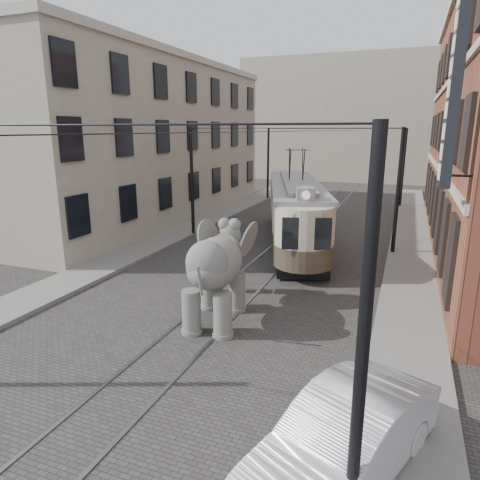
% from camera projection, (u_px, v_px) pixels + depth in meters
% --- Properties ---
extents(ground, '(120.00, 120.00, 0.00)m').
position_uv_depth(ground, '(249.00, 280.00, 17.27)').
color(ground, '#3E3C3A').
extents(tram_rails, '(1.54, 80.00, 0.02)m').
position_uv_depth(tram_rails, '(249.00, 280.00, 17.27)').
color(tram_rails, slate).
rests_on(tram_rails, ground).
extents(sidewalk_right, '(2.00, 60.00, 0.15)m').
position_uv_depth(sidewalk_right, '(409.00, 299.00, 15.15)').
color(sidewalk_right, slate).
rests_on(sidewalk_right, ground).
extents(sidewalk_left, '(2.00, 60.00, 0.15)m').
position_uv_depth(sidewalk_left, '(115.00, 261.00, 19.53)').
color(sidewalk_left, slate).
rests_on(sidewalk_left, ground).
extents(stucco_building, '(7.00, 24.00, 10.00)m').
position_uv_depth(stucco_building, '(147.00, 143.00, 28.90)').
color(stucco_building, gray).
rests_on(stucco_building, ground).
extents(distant_block, '(28.00, 10.00, 14.00)m').
position_uv_depth(distant_block, '(363.00, 120.00, 51.65)').
color(distant_block, gray).
rests_on(distant_block, ground).
extents(catenary, '(11.00, 30.20, 6.00)m').
position_uv_depth(catenary, '(281.00, 190.00, 21.11)').
color(catenary, black).
rests_on(catenary, ground).
extents(tram, '(6.20, 12.59, 4.92)m').
position_uv_depth(tram, '(295.00, 197.00, 22.48)').
color(tram, '#C3B49E').
rests_on(tram, ground).
extents(elephant, '(3.40, 5.22, 2.98)m').
position_uv_depth(elephant, '(215.00, 276.00, 13.27)').
color(elephant, '#615F5A').
rests_on(elephant, ground).
extents(parked_car, '(3.21, 4.84, 1.51)m').
position_uv_depth(parked_car, '(344.00, 440.00, 7.33)').
color(parked_car, silver).
rests_on(parked_car, ground).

